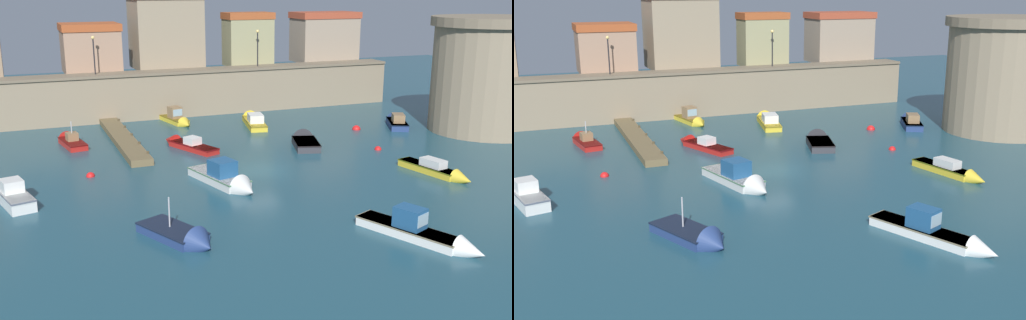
% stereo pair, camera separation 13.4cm
% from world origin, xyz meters
% --- Properties ---
extents(ground_plane, '(119.76, 119.76, 0.00)m').
position_xyz_m(ground_plane, '(0.00, 0.00, 0.00)').
color(ground_plane, '#1E4756').
extents(quay_wall, '(46.38, 2.97, 4.58)m').
position_xyz_m(quay_wall, '(0.00, 21.29, 2.30)').
color(quay_wall, gray).
rests_on(quay_wall, ground).
extents(old_town_backdrop, '(45.09, 6.02, 7.75)m').
position_xyz_m(old_town_backdrop, '(-2.28, 25.02, 7.71)').
color(old_town_backdrop, '#90785E').
rests_on(old_town_backdrop, ground).
extents(fortress_tower, '(10.74, 10.74, 10.12)m').
position_xyz_m(fortress_tower, '(23.65, 4.25, 5.12)').
color(fortress_tower, gray).
rests_on(fortress_tower, ground).
extents(pier_dock, '(1.67, 15.79, 0.70)m').
position_xyz_m(pier_dock, '(-7.60, 12.07, 0.26)').
color(pier_dock, brown).
rests_on(pier_dock, ground).
extents(quay_lamp_0, '(0.32, 0.32, 3.60)m').
position_xyz_m(quay_lamp_0, '(-8.32, 21.29, 6.96)').
color(quay_lamp_0, black).
rests_on(quay_lamp_0, quay_wall).
extents(quay_lamp_1, '(0.32, 0.32, 3.75)m').
position_xyz_m(quay_lamp_1, '(8.35, 21.29, 7.04)').
color(quay_lamp_1, black).
rests_on(quay_lamp_1, quay_wall).
extents(moored_boat_0, '(3.66, 5.32, 1.77)m').
position_xyz_m(moored_boat_0, '(17.43, 8.96, 0.41)').
color(moored_boat_0, navy).
rests_on(moored_boat_0, ground).
extents(moored_boat_1, '(2.90, 6.94, 1.72)m').
position_xyz_m(moored_boat_1, '(5.14, 14.57, 0.40)').
color(moored_boat_1, gold).
rests_on(moored_boat_1, ground).
extents(moored_boat_3, '(3.29, 6.72, 2.17)m').
position_xyz_m(moored_boat_3, '(-3.35, -2.34, 0.45)').
color(moored_boat_3, silver).
rests_on(moored_boat_3, ground).
extents(moored_boat_4, '(2.27, 6.16, 1.36)m').
position_xyz_m(moored_boat_4, '(10.94, -5.58, 0.35)').
color(moored_boat_4, gold).
rests_on(moored_boat_4, ground).
extents(moored_boat_5, '(2.74, 5.85, 1.79)m').
position_xyz_m(moored_boat_5, '(-16.58, -0.03, 0.50)').
color(moored_boat_5, white).
rests_on(moored_boat_5, ground).
extents(moored_boat_6, '(3.64, 5.25, 2.73)m').
position_xyz_m(moored_boat_6, '(-8.44, -10.16, 0.27)').
color(moored_boat_6, navy).
rests_on(moored_boat_6, ground).
extents(moored_boat_7, '(2.18, 5.15, 2.50)m').
position_xyz_m(moored_boat_7, '(-11.82, 12.97, 0.33)').
color(moored_boat_7, red).
rests_on(moored_boat_7, ground).
extents(moored_boat_8, '(2.26, 5.24, 1.93)m').
position_xyz_m(moored_boat_8, '(-1.46, 17.43, 0.44)').
color(moored_boat_8, gold).
rests_on(moored_boat_8, ground).
extents(moored_boat_9, '(3.16, 5.00, 1.76)m').
position_xyz_m(moored_boat_9, '(6.09, 5.52, 0.31)').
color(moored_boat_9, '#333338').
rests_on(moored_boat_9, ground).
extents(moored_boat_10, '(3.92, 7.10, 1.99)m').
position_xyz_m(moored_boat_10, '(2.93, -14.61, 0.44)').
color(moored_boat_10, white).
rests_on(moored_boat_10, ground).
extents(moored_boat_11, '(3.54, 6.23, 1.43)m').
position_xyz_m(moored_boat_11, '(-3.23, 8.36, 0.30)').
color(moored_boat_11, red).
rests_on(moored_boat_11, ground).
extents(mooring_buoy_0, '(0.77, 0.77, 0.77)m').
position_xyz_m(mooring_buoy_0, '(13.08, 8.86, 0.00)').
color(mooring_buoy_0, red).
rests_on(mooring_buoy_0, ground).
extents(mooring_buoy_1, '(0.60, 0.60, 0.60)m').
position_xyz_m(mooring_buoy_1, '(-11.43, 3.20, 0.00)').
color(mooring_buoy_1, red).
rests_on(mooring_buoy_1, ground).
extents(mooring_buoy_2, '(0.56, 0.56, 0.56)m').
position_xyz_m(mooring_buoy_2, '(10.91, 1.95, 0.00)').
color(mooring_buoy_2, red).
rests_on(mooring_buoy_2, ground).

